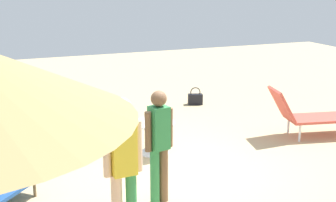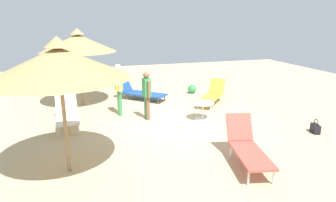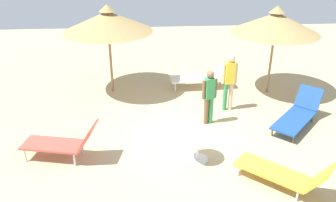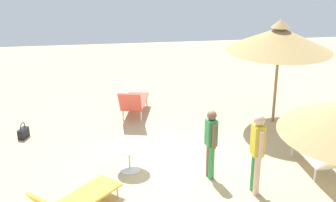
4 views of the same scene
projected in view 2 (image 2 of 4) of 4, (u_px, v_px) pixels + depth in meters
The scene contains 12 objects.
ground at pixel (175, 125), 9.55m from camera, with size 24.00×24.00×0.10m, color tan.
parasol_umbrella_front at pixel (78, 43), 10.91m from camera, with size 2.78×2.78×2.91m.
parasol_umbrella_back at pixel (59, 63), 5.94m from camera, with size 2.86×2.86×2.94m.
lounge_chair_far_right at pixel (67, 113), 9.22m from camera, with size 1.98×0.75×0.81m.
lounge_chair_center at pixel (140, 91), 12.21m from camera, with size 1.92×1.98×0.88m.
lounge_chair_edge at pixel (247, 146), 6.77m from camera, with size 1.91×1.00×0.99m.
lounge_chair_near_right at pixel (212, 94), 11.67m from camera, with size 1.85×1.77×0.85m.
person_standing_far_left at pixel (147, 93), 9.68m from camera, with size 0.42×0.26×1.61m.
person_standing_near_left at pixel (119, 86), 10.09m from camera, with size 0.47×0.24×1.78m.
handbag at pixel (315, 128), 8.72m from camera, with size 0.39×0.27×0.44m.
side_table_round at pixel (203, 108), 9.79m from camera, with size 0.74×0.74×0.58m.
beach_ball at pixel (192, 89), 13.26m from camera, with size 0.39×0.39×0.39m, color #338C4C.
Camera 2 is at (-8.52, 2.86, 3.29)m, focal length 31.72 mm.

